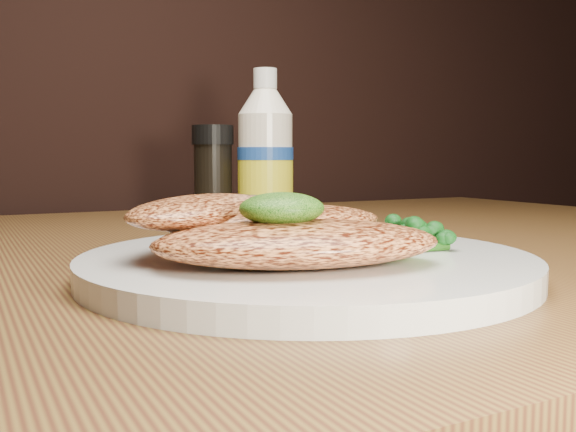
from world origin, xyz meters
TOP-DOWN VIEW (x-y plane):
  - plate at (-0.07, 0.88)m, footprint 0.30×0.30m
  - chicken_front at (-0.09, 0.84)m, footprint 0.19×0.14m
  - chicken_mid at (-0.08, 0.89)m, footprint 0.16×0.09m
  - chicken_back at (-0.12, 0.91)m, footprint 0.16×0.15m
  - pesto_front at (-0.10, 0.84)m, footprint 0.05×0.05m
  - broccolini_bundle at (-0.02, 0.88)m, footprint 0.16×0.13m
  - mayo_bottle at (0.04, 1.16)m, footprint 0.08×0.08m
  - pepper_grinder at (-0.01, 1.19)m, footprint 0.06×0.06m

SIDE VIEW (x-z plane):
  - plate at x=-0.07m, z-range 0.75..0.77m
  - broccolini_bundle at x=-0.02m, z-range 0.77..0.79m
  - chicken_front at x=-0.09m, z-range 0.77..0.79m
  - chicken_mid at x=-0.08m, z-range 0.77..0.80m
  - chicken_back at x=-0.12m, z-range 0.78..0.81m
  - pesto_front at x=-0.10m, z-range 0.79..0.81m
  - pepper_grinder at x=-0.01m, z-range 0.75..0.86m
  - mayo_bottle at x=0.04m, z-range 0.75..0.93m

